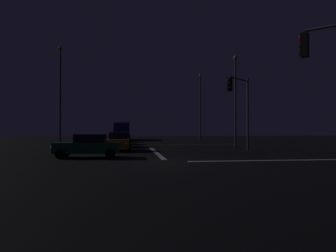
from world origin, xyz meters
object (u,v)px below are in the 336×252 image
sedan_orange (119,141)px  sedan_red (119,136)px  streetlamp_right_near (235,95)px  sedan_green_crossing (88,146)px  streetlamp_left_near (60,90)px  sedan_gray (118,138)px  traffic_signal_ne (241,100)px  streetlamp_right_far (200,103)px  box_truck (122,130)px  sedan_white (118,139)px

sedan_orange → sedan_red: 17.88m
streetlamp_right_near → sedan_red: bearing=130.9°
sedan_green_crossing → streetlamp_left_near: size_ratio=0.44×
sedan_gray → streetlamp_right_near: bearing=-31.7°
traffic_signal_ne → streetlamp_right_far: 22.34m
sedan_gray → sedan_green_crossing: bearing=-94.5°
sedan_red → sedan_orange: bearing=-88.5°
sedan_red → box_truck: 7.95m
sedan_red → traffic_signal_ne: 23.19m
sedan_white → streetlamp_right_near: size_ratio=0.46×
box_truck → streetlamp_right_far: bearing=-26.8°
streetlamp_right_near → sedan_green_crossing: bearing=-143.8°
traffic_signal_ne → streetlamp_left_near: (-15.73, 6.22, 1.34)m
sedan_gray → streetlamp_left_near: size_ratio=0.44×
box_truck → sedan_white: bearing=-90.0°
sedan_white → streetlamp_right_near: (11.98, -1.74, 4.62)m
traffic_signal_ne → sedan_red: bearing=117.3°
sedan_orange → traffic_signal_ne: bearing=-13.9°
streetlamp_left_near → traffic_signal_ne: bearing=-21.6°
sedan_orange → streetlamp_left_near: streetlamp_left_near is taller
sedan_gray → traffic_signal_ne: bearing=-52.6°
sedan_white → sedan_orange: bearing=-88.0°
box_truck → streetlamp_right_far: 14.04m
sedan_green_crossing → streetlamp_right_near: bearing=36.2°
sedan_red → sedan_green_crossing: bearing=-93.2°
sedan_white → sedan_green_crossing: bearing=-97.9°
traffic_signal_ne → streetlamp_left_near: bearing=158.4°
sedan_orange → sedan_red: same height
sedan_green_crossing → streetlamp_right_far: bearing=62.3°
traffic_signal_ne → sedan_green_crossing: bearing=-162.5°
sedan_orange → streetlamp_right_near: size_ratio=0.46×
sedan_orange → sedan_red: size_ratio=1.00×
sedan_white → streetlamp_right_far: (11.98, 14.26, 5.05)m
sedan_gray → sedan_red: (0.00, 6.59, 0.00)m
sedan_gray → box_truck: (0.26, 14.48, 0.91)m
sedan_green_crossing → sedan_red: bearing=86.8°
sedan_orange → sedan_gray: bearing=92.3°
sedan_orange → sedan_green_crossing: (-1.83, -6.25, 0.00)m
sedan_orange → traffic_signal_ne: traffic_signal_ne is taller
sedan_orange → sedan_green_crossing: bearing=-106.3°
sedan_gray → streetlamp_right_far: 15.70m
sedan_red → streetlamp_right_near: bearing=-49.1°
sedan_gray → traffic_signal_ne: (10.52, -13.78, 3.50)m
box_truck → sedan_gray: bearing=-91.0°
sedan_red → traffic_signal_ne: bearing=-62.7°
sedan_orange → box_truck: (-0.20, 25.77, 0.91)m
streetlamp_left_near → streetlamp_right_far: 23.68m
streetlamp_left_near → streetlamp_right_near: (17.45, -0.00, -0.22)m
sedan_gray → streetlamp_right_near: 15.11m
sedan_green_crossing → streetlamp_left_near: bearing=111.1°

